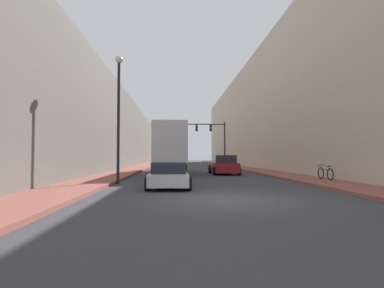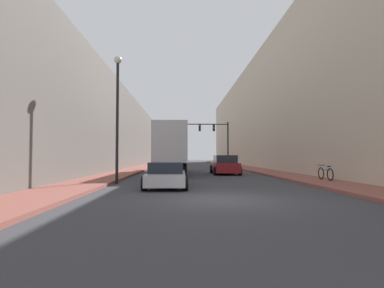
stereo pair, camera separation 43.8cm
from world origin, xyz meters
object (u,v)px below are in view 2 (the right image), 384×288
Objects in this scene: sedan_car at (167,175)px; traffic_signal_gantry at (218,136)px; semi_truck at (172,148)px; suv_car at (225,165)px; parked_bicycle at (325,173)px; street_lamp at (117,102)px.

sedan_car is 27.19m from traffic_signal_gantry.
traffic_signal_gantry is at bearing 68.94° from semi_truck.
traffic_signal_gantry reaches higher than suv_car.
street_lamp is at bearing -178.88° from parked_bicycle.
semi_truck is 9.94m from street_lamp.
sedan_car is 9.37m from parked_bicycle.
semi_truck is 1.76× the size of street_lamp.
sedan_car is at bearing -112.91° from suv_car.
street_lamp is at bearing -106.91° from semi_truck.
sedan_car is at bearing -34.70° from street_lamp.
suv_car reaches higher than sedan_car.
suv_car is at bearing 67.09° from sedan_car.
parked_bicycle is at bearing -59.95° from suv_car.
parked_bicycle is at bearing 13.81° from sedan_car.
sedan_car is 0.60× the size of street_lamp.
suv_car is 9.41m from parked_bicycle.
traffic_signal_gantry is (5.81, 15.08, 2.06)m from semi_truck.
parked_bicycle is (9.18, -9.01, -1.72)m from semi_truck.
street_lamp is 3.97× the size of parked_bicycle.
semi_truck is 6.99× the size of parked_bicycle.
semi_truck is 12.98m from parked_bicycle.
street_lamp reaches higher than semi_truck.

